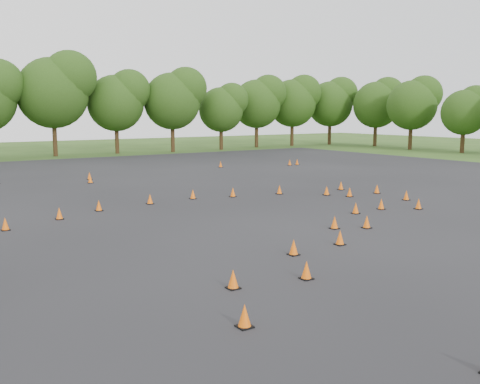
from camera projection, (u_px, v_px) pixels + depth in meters
The scene contains 4 objects.
ground at pixel (308, 243), 17.41m from camera, with size 140.00×140.00×0.00m, color #2D5119.
asphalt_pad at pixel (213, 214), 22.34m from camera, with size 62.00×62.00×0.00m, color black.
treeline at pixel (41, 109), 45.74m from camera, with size 86.88×32.08×10.60m.
traffic_cones at pixel (200, 210), 22.18m from camera, with size 36.62×33.15×0.45m.
Camera 1 is at (-11.29, -12.86, 4.22)m, focal length 40.00 mm.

